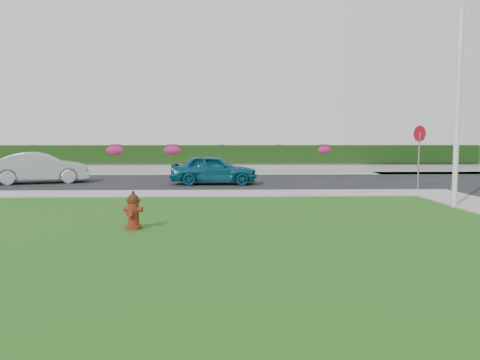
{
  "coord_description": "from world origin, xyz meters",
  "views": [
    {
      "loc": [
        -1.02,
        -8.82,
        2.11
      ],
      "look_at": [
        -0.6,
        4.79,
        0.9
      ],
      "focal_mm": 35.0,
      "sensor_mm": 36.0,
      "label": 1
    }
  ],
  "objects_px": {
    "sedan_teal": "(214,169)",
    "stop_sign": "(419,141)",
    "fire_hydrant": "(133,211)",
    "utility_pole": "(458,109)",
    "sedan_silver": "(40,168)"
  },
  "relations": [
    {
      "from": "utility_pole",
      "to": "sedan_silver",
      "type": "bearing_deg",
      "value": 153.26
    },
    {
      "from": "fire_hydrant",
      "to": "sedan_teal",
      "type": "height_order",
      "value": "sedan_teal"
    },
    {
      "from": "sedan_silver",
      "to": "utility_pole",
      "type": "relative_size",
      "value": 0.72
    },
    {
      "from": "stop_sign",
      "to": "sedan_silver",
      "type": "bearing_deg",
      "value": 169.56
    },
    {
      "from": "sedan_teal",
      "to": "sedan_silver",
      "type": "distance_m",
      "value": 8.15
    },
    {
      "from": "fire_hydrant",
      "to": "sedan_teal",
      "type": "distance_m",
      "value": 10.53
    },
    {
      "from": "sedan_teal",
      "to": "stop_sign",
      "type": "xyz_separation_m",
      "value": [
        8.44,
        -2.35,
        1.29
      ]
    },
    {
      "from": "fire_hydrant",
      "to": "stop_sign",
      "type": "distance_m",
      "value": 12.98
    },
    {
      "from": "sedan_teal",
      "to": "utility_pole",
      "type": "height_order",
      "value": "utility_pole"
    },
    {
      "from": "utility_pole",
      "to": "stop_sign",
      "type": "xyz_separation_m",
      "value": [
        0.85,
        4.77,
        -1.0
      ]
    },
    {
      "from": "fire_hydrant",
      "to": "sedan_silver",
      "type": "bearing_deg",
      "value": 134.02
    },
    {
      "from": "sedan_silver",
      "to": "stop_sign",
      "type": "xyz_separation_m",
      "value": [
        16.56,
        -3.14,
        1.24
      ]
    },
    {
      "from": "sedan_teal",
      "to": "sedan_silver",
      "type": "relative_size",
      "value": 0.9
    },
    {
      "from": "stop_sign",
      "to": "fire_hydrant",
      "type": "bearing_deg",
      "value": -141.05
    },
    {
      "from": "sedan_teal",
      "to": "stop_sign",
      "type": "relative_size",
      "value": 1.46
    }
  ]
}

